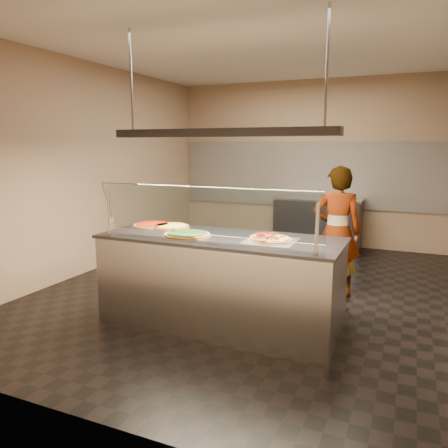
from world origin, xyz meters
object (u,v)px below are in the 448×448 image
at_px(half_pizza_sausage, 280,239).
at_px(pizza_tomato, 152,225).
at_px(worker, 337,232).
at_px(sneeze_guard, 205,212).
at_px(serving_counter, 220,281).
at_px(pizza_spatula, 181,229).
at_px(pizza_cheese, 171,226).
at_px(perforated_tray, 271,241).
at_px(half_pizza_pepperoni, 261,237).
at_px(pizza_spinach, 187,234).
at_px(heat_lamp_housing, 220,133).
at_px(prep_table, 318,224).

relative_size(half_pizza_sausage, pizza_tomato, 0.89).
bearing_deg(worker, sneeze_guard, 52.54).
xyz_separation_m(serving_counter, pizza_spatula, (-0.47, 0.03, 0.49)).
bearing_deg(pizza_cheese, perforated_tray, -10.75).
height_order(half_pizza_pepperoni, pizza_spinach, half_pizza_pepperoni).
bearing_deg(pizza_cheese, sneeze_guard, -39.21).
height_order(pizza_tomato, heat_lamp_housing, heat_lamp_housing).
xyz_separation_m(serving_counter, perforated_tray, (0.53, -0.01, 0.47)).
distance_m(sneeze_guard, half_pizza_pepperoni, 0.61).
bearing_deg(pizza_cheese, worker, 36.23).
height_order(pizza_cheese, worker, worker).
height_order(half_pizza_sausage, pizza_tomato, half_pizza_sausage).
xyz_separation_m(worker, heat_lamp_housing, (-0.93, -1.40, 1.15)).
relative_size(half_pizza_pepperoni, half_pizza_sausage, 1.00).
distance_m(serving_counter, pizza_cheese, 0.86).
xyz_separation_m(sneeze_guard, prep_table, (0.24, 4.06, -0.76)).
distance_m(perforated_tray, worker, 1.48).
height_order(half_pizza_sausage, heat_lamp_housing, heat_lamp_housing).
distance_m(pizza_spinach, pizza_spatula, 0.22).
distance_m(perforated_tray, half_pizza_sausage, 0.09).
relative_size(perforated_tray, pizza_cheese, 1.15).
xyz_separation_m(sneeze_guard, half_pizza_sausage, (0.63, 0.33, -0.27)).
height_order(serving_counter, half_pizza_pepperoni, half_pizza_pepperoni).
distance_m(sneeze_guard, pizza_tomato, 1.12).
relative_size(pizza_cheese, prep_table, 0.28).
bearing_deg(pizza_cheese, pizza_spinach, -41.71).
distance_m(serving_counter, half_pizza_pepperoni, 0.66).
relative_size(perforated_tray, half_pizza_pepperoni, 1.22).
relative_size(half_pizza_sausage, pizza_spinach, 0.80).
xyz_separation_m(serving_counter, prep_table, (0.24, 3.72, 0.00)).
xyz_separation_m(pizza_spinach, pizza_cheese, (-0.38, 0.34, -0.00)).
bearing_deg(sneeze_guard, half_pizza_sausage, 27.75).
bearing_deg(worker, half_pizza_sausage, 68.47).
bearing_deg(worker, perforated_tray, 64.96).
height_order(perforated_tray, pizza_tomato, pizza_tomato).
distance_m(half_pizza_pepperoni, pizza_spinach, 0.75).
xyz_separation_m(pizza_spatula, worker, (1.40, 1.37, -0.16)).
bearing_deg(half_pizza_sausage, perforated_tray, -179.71).
bearing_deg(pizza_spatula, serving_counter, -4.20).
distance_m(sneeze_guard, half_pizza_sausage, 0.76).
bearing_deg(pizza_spinach, prep_table, 81.90).
bearing_deg(sneeze_guard, perforated_tray, 31.64).
height_order(serving_counter, heat_lamp_housing, heat_lamp_housing).
distance_m(pizza_cheese, pizza_spatula, 0.29).
bearing_deg(pizza_tomato, half_pizza_sausage, -8.36).
bearing_deg(pizza_spatula, pizza_spinach, -44.22).
bearing_deg(half_pizza_sausage, pizza_spinach, -173.46).
distance_m(half_pizza_pepperoni, half_pizza_sausage, 0.19).
height_order(sneeze_guard, pizza_tomato, sneeze_guard).
relative_size(half_pizza_sausage, prep_table, 0.27).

